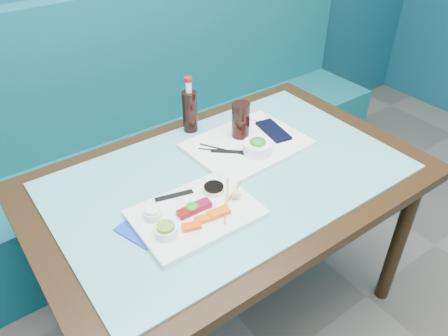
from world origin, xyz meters
TOP-DOWN VIEW (x-y plane):
  - booth_bench at (0.00, 2.29)m, footprint 3.00×0.56m
  - dining_table at (0.00, 1.45)m, footprint 1.40×0.90m
  - glass_top at (0.00, 1.45)m, footprint 1.22×0.76m
  - sashimi_plate at (-0.22, 1.34)m, footprint 0.39×0.28m
  - salmon_left at (-0.27, 1.28)m, footprint 0.06×0.04m
  - salmon_mid at (-0.22, 1.29)m, footprint 0.06×0.04m
  - salmon_right at (-0.17, 1.28)m, footprint 0.07×0.04m
  - tuna_left at (-0.25, 1.34)m, footprint 0.06×0.03m
  - tuna_right at (-0.19, 1.34)m, footprint 0.06×0.04m
  - seaweed_garnish at (-0.22, 1.35)m, footprint 0.05×0.05m
  - ramekin_wasabi at (-0.34, 1.30)m, footprint 0.07×0.07m
  - wasabi_fill at (-0.34, 1.30)m, footprint 0.06×0.06m
  - ramekin_ginger at (-0.34, 1.39)m, footprint 0.07×0.07m
  - ginger_fill at (-0.34, 1.39)m, footprint 0.05×0.05m
  - soy_dish at (-0.11, 1.39)m, footprint 0.09×0.09m
  - soy_fill at (-0.11, 1.39)m, footprint 0.07×0.07m
  - lemon_wedge at (-0.07, 1.31)m, footprint 0.05×0.05m
  - chopstick_sleeve at (-0.23, 1.44)m, footprint 0.13×0.05m
  - wooden_chopstick_a at (-0.11, 1.32)m, footprint 0.15×0.18m
  - wooden_chopstick_b at (-0.10, 1.32)m, footprint 0.18×0.10m
  - serving_tray at (0.16, 1.56)m, footprint 0.45×0.35m
  - paper_placemat at (0.16, 1.56)m, footprint 0.38×0.29m
  - seaweed_bowl at (0.15, 1.48)m, footprint 0.12×0.12m
  - seaweed_salad at (0.15, 1.48)m, footprint 0.07×0.07m
  - cola_glass at (0.17, 1.61)m, footprint 0.07×0.07m
  - navy_pouch at (0.30, 1.56)m, footprint 0.10×0.18m
  - fork at (0.29, 1.66)m, footprint 0.05×0.08m
  - black_chopstick_a at (0.06, 1.55)m, footprint 0.16×0.17m
  - black_chopstick_b at (0.07, 1.55)m, footprint 0.13×0.22m
  - tray_sleeve at (0.07, 1.55)m, footprint 0.12×0.11m
  - cola_bottle_body at (0.05, 1.79)m, footprint 0.08×0.08m
  - cola_bottle_neck at (0.05, 1.79)m, footprint 0.03×0.03m
  - cola_bottle_cap at (0.05, 1.79)m, footprint 0.03×0.03m
  - blue_napkin at (-0.37, 1.39)m, footprint 0.18×0.18m

SIDE VIEW (x-z plane):
  - booth_bench at x=0.00m, z-range -0.21..0.96m
  - dining_table at x=0.00m, z-range 0.29..1.04m
  - glass_top at x=0.00m, z-range 0.75..0.76m
  - blue_napkin at x=-0.37m, z-range 0.76..0.76m
  - serving_tray at x=0.16m, z-range 0.76..0.77m
  - sashimi_plate at x=-0.22m, z-range 0.76..0.78m
  - paper_placemat at x=0.16m, z-range 0.77..0.78m
  - tray_sleeve at x=0.07m, z-range 0.77..0.78m
  - black_chopstick_a at x=0.06m, z-range 0.77..0.78m
  - black_chopstick_b at x=0.07m, z-range 0.77..0.78m
  - chopstick_sleeve at x=-0.23m, z-range 0.78..0.78m
  - fork at x=0.29m, z-range 0.77..0.79m
  - navy_pouch at x=0.30m, z-range 0.77..0.79m
  - wooden_chopstick_b at x=-0.10m, z-range 0.78..0.78m
  - wooden_chopstick_a at x=-0.11m, z-range 0.78..0.79m
  - salmon_mid at x=-0.22m, z-range 0.78..0.79m
  - soy_dish at x=-0.11m, z-range 0.78..0.79m
  - salmon_left at x=-0.27m, z-range 0.78..0.79m
  - salmon_right at x=-0.17m, z-range 0.78..0.79m
  - tuna_left at x=-0.25m, z-range 0.78..0.80m
  - tuna_right at x=-0.19m, z-range 0.78..0.80m
  - ramekin_ginger at x=-0.34m, z-range 0.78..0.80m
  - seaweed_garnish at x=-0.22m, z-range 0.78..0.80m
  - ramekin_wasabi at x=-0.34m, z-range 0.78..0.81m
  - soy_fill at x=-0.11m, z-range 0.79..0.80m
  - seaweed_bowl at x=0.15m, z-range 0.77..0.82m
  - lemon_wedge at x=-0.07m, z-range 0.78..0.82m
  - ginger_fill at x=-0.34m, z-range 0.80..0.81m
  - wasabi_fill at x=-0.34m, z-range 0.81..0.82m
  - seaweed_salad at x=0.15m, z-range 0.81..0.84m
  - cola_bottle_body at x=0.05m, z-range 0.76..0.93m
  - cola_glass at x=0.17m, z-range 0.77..0.92m
  - cola_bottle_neck at x=0.05m, z-range 0.93..0.98m
  - cola_bottle_cap at x=0.05m, z-range 0.98..0.99m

